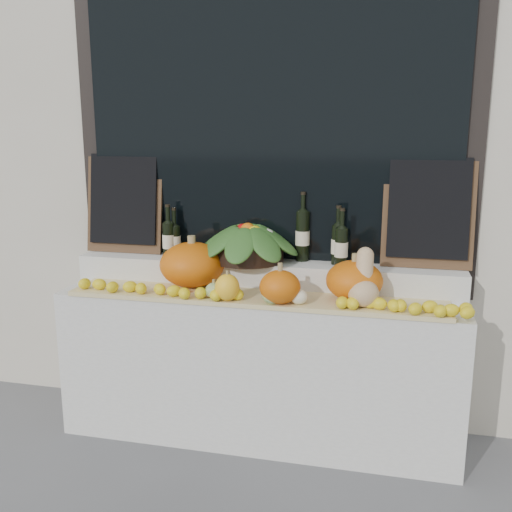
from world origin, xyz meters
TOP-DOWN VIEW (x-y plane):
  - storefront_facade at (0.00, 2.25)m, footprint 7.00×0.94m
  - display_sill at (0.00, 1.52)m, footprint 2.30×0.55m
  - rear_tier at (0.00, 1.68)m, footprint 2.30×0.25m
  - straw_bedding at (0.00, 1.40)m, footprint 2.10×0.32m
  - pumpkin_left at (-0.40, 1.51)m, footprint 0.41×0.41m
  - pumpkin_right at (0.54, 1.45)m, footprint 0.37×0.37m
  - pumpkin_center at (0.16, 1.30)m, footprint 0.25×0.25m
  - butternut_squash at (0.60, 1.36)m, footprint 0.16×0.22m
  - decorative_gourds at (-0.01, 1.29)m, footprint 0.56×0.15m
  - lemon_heap at (0.00, 1.29)m, footprint 2.20×0.16m
  - produce_bowl at (-0.10, 1.66)m, footprint 0.65×0.65m
  - wine_bottle_far_left at (-0.60, 1.67)m, footprint 0.08×0.08m
  - wine_bottle_near_left at (-0.57, 1.70)m, footprint 0.08×0.08m
  - wine_bottle_tall at (0.21, 1.74)m, footprint 0.08×0.08m
  - wine_bottle_near_right at (0.43, 1.70)m, footprint 0.08×0.08m
  - wine_bottle_far_right at (0.45, 1.64)m, footprint 0.08×0.08m
  - chalkboard_left at (-0.92, 1.74)m, footprint 0.50×0.12m
  - chalkboard_right at (0.92, 1.74)m, footprint 0.50×0.12m

SIDE VIEW (x-z plane):
  - display_sill at x=0.00m, z-range 0.00..0.88m
  - straw_bedding at x=0.00m, z-range 0.88..0.90m
  - lemon_heap at x=0.00m, z-range 0.91..0.97m
  - rear_tier at x=0.00m, z-range 0.88..1.04m
  - decorative_gourds at x=-0.01m, z-range 0.88..1.05m
  - pumpkin_center at x=0.16m, z-range 0.91..1.08m
  - pumpkin_right at x=0.54m, z-range 0.91..1.12m
  - butternut_squash at x=0.60m, z-range 0.88..1.17m
  - pumpkin_left at x=-0.40m, z-range 0.91..1.17m
  - wine_bottle_near_left at x=-0.57m, z-range 0.99..1.29m
  - wine_bottle_far_left at x=-0.60m, z-range 0.99..1.31m
  - produce_bowl at x=-0.10m, z-range 1.03..1.27m
  - wine_bottle_far_right at x=0.45m, z-range 0.99..1.32m
  - wine_bottle_near_right at x=0.43m, z-range 0.99..1.33m
  - wine_bottle_tall at x=0.21m, z-range 0.99..1.40m
  - chalkboard_left at x=-0.92m, z-range 1.05..1.67m
  - chalkboard_right at x=0.92m, z-range 1.05..1.67m
  - storefront_facade at x=0.00m, z-range 0.00..4.50m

